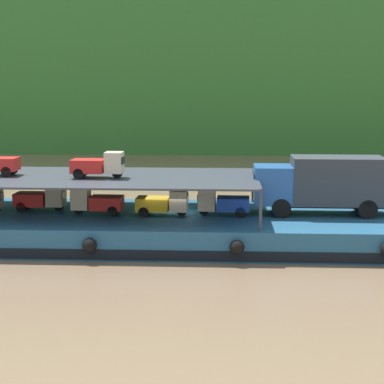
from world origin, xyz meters
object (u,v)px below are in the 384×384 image
at_px(covered_lorry, 322,183).
at_px(mini_truck_upper_mid, 99,165).
at_px(mini_truck_lower_aft, 41,198).
at_px(mini_truck_lower_fore, 163,203).
at_px(cargo_barge, 171,227).
at_px(mini_truck_lower_mid, 96,201).
at_px(mini_truck_lower_bow, 223,202).

height_order(covered_lorry, mini_truck_upper_mid, mini_truck_upper_mid).
distance_m(mini_truck_lower_aft, mini_truck_lower_fore, 6.94).
height_order(mini_truck_lower_aft, mini_truck_upper_mid, mini_truck_upper_mid).
distance_m(cargo_barge, mini_truck_lower_aft, 7.37).
bearing_deg(mini_truck_lower_mid, mini_truck_lower_aft, 165.99).
bearing_deg(mini_truck_lower_fore, mini_truck_lower_bow, 5.07).
distance_m(mini_truck_lower_mid, mini_truck_lower_bow, 6.76).
bearing_deg(covered_lorry, mini_truck_lower_fore, -174.50).
relative_size(covered_lorry, mini_truck_upper_mid, 2.85).
bearing_deg(covered_lorry, mini_truck_lower_bow, -174.25).
bearing_deg(mini_truck_lower_aft, mini_truck_upper_mid, -16.04).
bearing_deg(cargo_barge, mini_truck_lower_fore, -125.25).
relative_size(mini_truck_lower_fore, mini_truck_lower_bow, 1.00).
bearing_deg(mini_truck_upper_mid, cargo_barge, 6.83).
height_order(cargo_barge, mini_truck_upper_mid, mini_truck_upper_mid).
distance_m(mini_truck_lower_aft, mini_truck_upper_mid, 4.11).
relative_size(cargo_barge, mini_truck_lower_fore, 9.40).
bearing_deg(mini_truck_lower_fore, mini_truck_lower_aft, 171.50).
height_order(covered_lorry, mini_truck_lower_mid, covered_lorry).
xyz_separation_m(cargo_barge, mini_truck_upper_mid, (-3.75, -0.45, 3.44)).
bearing_deg(mini_truck_lower_fore, cargo_barge, 54.75).
height_order(mini_truck_lower_fore, mini_truck_lower_bow, same).
bearing_deg(mini_truck_lower_mid, mini_truck_lower_bow, 0.53).
distance_m(cargo_barge, mini_truck_upper_mid, 5.11).
bearing_deg(cargo_barge, mini_truck_lower_bow, -4.16).
distance_m(mini_truck_lower_aft, mini_truck_lower_mid, 3.34).
bearing_deg(mini_truck_lower_fore, mini_truck_lower_mid, 176.58).
xyz_separation_m(cargo_barge, mini_truck_lower_fore, (-0.34, -0.48, 1.44)).
relative_size(mini_truck_lower_aft, mini_truck_upper_mid, 1.00).
height_order(mini_truck_lower_bow, mini_truck_upper_mid, mini_truck_upper_mid).
relative_size(cargo_barge, mini_truck_lower_aft, 9.45).
distance_m(covered_lorry, mini_truck_upper_mid, 11.91).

